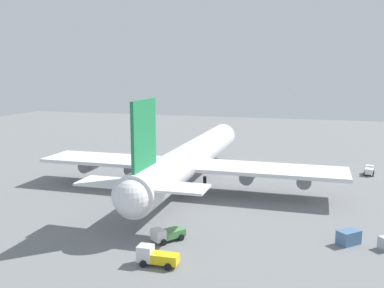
# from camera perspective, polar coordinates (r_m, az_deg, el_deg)

# --- Properties ---
(ground_plane) EXTENTS (268.96, 268.96, 0.00)m
(ground_plane) POSITION_cam_1_polar(r_m,az_deg,el_deg) (92.15, -0.00, -5.48)
(ground_plane) COLOR slate
(cargo_airplane) EXTENTS (67.24, 62.37, 19.86)m
(cargo_airplane) POSITION_cam_1_polar(r_m,az_deg,el_deg) (90.47, -0.05, -1.82)
(cargo_airplane) COLOR silver
(cargo_airplane) RESTS_ON ground_plane
(fuel_truck) EXTENTS (5.07, 4.55, 2.05)m
(fuel_truck) POSITION_cam_1_polar(r_m,az_deg,el_deg) (63.33, -3.29, -11.73)
(fuel_truck) COLOR silver
(fuel_truck) RESTS_ON ground_plane
(cargo_loader) EXTENTS (2.25, 5.24, 2.45)m
(cargo_loader) POSITION_cam_1_polar(r_m,az_deg,el_deg) (56.19, -4.80, -14.49)
(cargo_loader) COLOR silver
(cargo_loader) RESTS_ON ground_plane
(baggage_tug) EXTENTS (4.32, 2.68, 1.99)m
(baggage_tug) POSITION_cam_1_polar(r_m,az_deg,el_deg) (109.35, 22.27, -3.21)
(baggage_tug) COLOR silver
(baggage_tug) RESTS_ON ground_plane
(cargo_container_fore) EXTENTS (3.57, 3.59, 1.97)m
(cargo_container_fore) POSITION_cam_1_polar(r_m,az_deg,el_deg) (66.07, 19.89, -11.45)
(cargo_container_fore) COLOR #4C729E
(cargo_container_fore) RESTS_ON ground_plane
(safety_cone_nose) EXTENTS (0.50, 0.50, 0.71)m
(safety_cone_nose) POSITION_cam_1_polar(r_m,az_deg,el_deg) (121.50, 2.24, -1.58)
(safety_cone_nose) COLOR orange
(safety_cone_nose) RESTS_ON ground_plane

